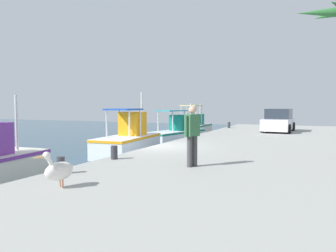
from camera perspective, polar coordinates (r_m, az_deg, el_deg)
quay_pier at (r=12.92m, az=17.73°, el=-6.25°), size 36.00×10.00×0.80m
fishing_boat_third at (r=16.93m, az=-7.09°, el=-2.57°), size 4.82×2.19×3.34m
fishing_boat_fourth at (r=22.47m, az=1.49°, el=-1.28°), size 5.78×2.74×2.76m
fishing_boat_fifth at (r=27.58m, az=4.60°, el=-0.32°), size 5.66×2.06×2.75m
pelican at (r=7.38m, az=-18.94°, el=-7.38°), size 0.96×0.53×0.82m
fisherman_standing at (r=9.31m, az=4.37°, el=-1.34°), size 0.54×0.39×1.78m
parked_car at (r=23.18m, az=19.19°, el=0.83°), size 4.18×2.04×1.57m
mooring_bollard_second at (r=8.87m, az=-18.66°, el=-6.67°), size 0.21×0.21×0.45m
mooring_bollard_third at (r=10.79m, az=-9.63°, el=-4.70°), size 0.23×0.23×0.45m
mooring_bollard_fourth at (r=25.81m, az=10.87°, el=0.17°), size 0.22×0.22×0.47m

